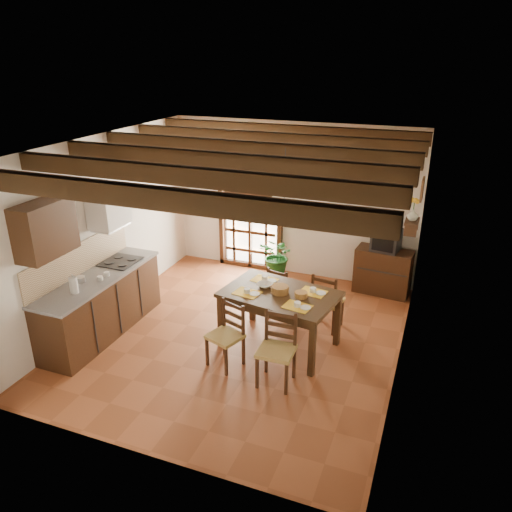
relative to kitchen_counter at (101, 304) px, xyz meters
The scene contains 25 objects.
ground_plane 2.10m from the kitchen_counter, 17.06° to the left, with size 5.00×5.00×0.00m, color brown.
room_shell 2.45m from the kitchen_counter, 17.06° to the left, with size 4.52×5.02×2.81m.
ceiling_beams 3.02m from the kitchen_counter, 17.06° to the left, with size 4.50×4.34×0.20m.
french_door 3.33m from the kitchen_counter, 69.23° to the left, with size 1.26×0.11×2.32m.
kitchen_counter is the anchor object (origin of this frame).
upper_cabinet 1.55m from the kitchen_counter, 99.72° to the right, with size 0.35×0.80×0.70m, color #351E10.
range_hood 1.38m from the kitchen_counter, 99.79° to the left, with size 0.38×0.60×0.54m.
counter_items 0.49m from the kitchen_counter, 89.91° to the left, with size 0.50×1.43×0.25m.
dining_table 2.64m from the kitchen_counter, 13.20° to the left, with size 1.68×1.23×0.83m.
chair_near_left 2.07m from the kitchen_counter, ahead, with size 0.52×0.51×0.89m.
chair_near_right 2.82m from the kitchen_counter, ahead, with size 0.45×0.43×0.95m.
chair_far_left 2.74m from the kitchen_counter, 31.92° to the left, with size 0.46×0.44×0.84m.
chair_far_right 3.35m from the kitchen_counter, 23.11° to the left, with size 0.48×0.46×0.91m.
table_setting 2.68m from the kitchen_counter, 13.20° to the left, with size 1.12×0.75×0.10m.
table_bowl 2.44m from the kitchen_counter, 16.96° to the left, with size 0.22×0.22×0.05m, color white.
sideboard 4.65m from the kitchen_counter, 37.43° to the left, with size 0.93×0.42×0.79m, color #351E10.
crt_tv 4.67m from the kitchen_counter, 37.37° to the left, with size 0.50×0.47×0.38m.
fuse_box 4.80m from the kitchen_counter, 41.72° to the left, with size 0.25×0.03×0.32m, color white.
plant_pot 3.17m from the kitchen_counter, 53.16° to the left, with size 0.38×0.38×0.23m, color maroon.
potted_plant 3.15m from the kitchen_counter, 53.16° to the left, with size 1.65×1.41×1.83m, color #144C19.
wall_shelf 4.76m from the kitchen_counter, 28.25° to the left, with size 0.20×0.42×0.20m.
shelf_vase 4.80m from the kitchen_counter, 28.25° to the left, with size 0.15×0.15×0.15m, color #B2BFB2.
shelf_flowers 4.85m from the kitchen_counter, 28.25° to the left, with size 0.14×0.14×0.36m.
framed_picture 4.98m from the kitchen_counter, 27.77° to the left, with size 0.03×0.32×0.32m.
pendant_lamp 3.10m from the kitchen_counter, 15.30° to the left, with size 0.36×0.36×0.84m.
Camera 1 is at (2.50, -5.84, 3.93)m, focal length 35.00 mm.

